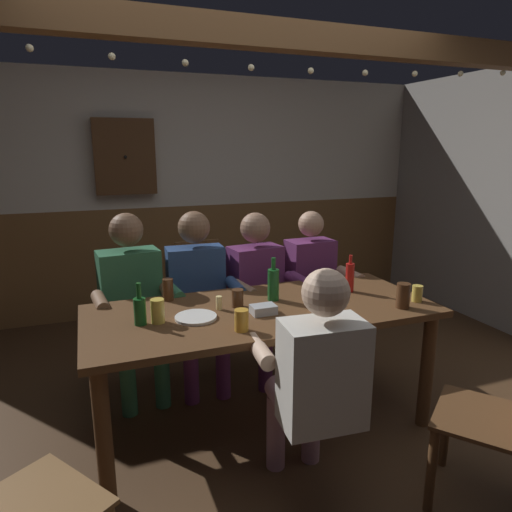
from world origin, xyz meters
TOP-DOWN VIEW (x-y plane):
  - ground_plane at (0.00, 0.00)m, footprint 6.34×6.34m
  - back_wall_upper at (0.00, 2.49)m, footprint 5.29×0.12m
  - back_wall_wainscot at (0.00, 2.49)m, footprint 5.29×0.12m
  - ceiling_beam at (0.00, 0.40)m, footprint 4.76×0.14m
  - dining_table at (0.00, 0.17)m, footprint 2.03×0.86m
  - person_0 at (-0.68, 0.84)m, footprint 0.57×0.56m
  - person_1 at (-0.23, 0.83)m, footprint 0.55×0.50m
  - person_2 at (0.24, 0.83)m, footprint 0.55×0.56m
  - person_3 at (0.69, 0.83)m, footprint 0.51×0.51m
  - person_4 at (0.01, -0.49)m, footprint 0.53×0.54m
  - chair_empty_near_right at (0.80, -0.86)m, footprint 0.62×0.62m
  - chair_empty_near_left at (-0.03, 1.56)m, footprint 0.45×0.45m
  - table_candle at (-0.25, 0.23)m, footprint 0.04×0.04m
  - condiment_caddy at (-0.03, 0.08)m, footprint 0.14×0.10m
  - plate_0 at (-0.41, 0.14)m, footprint 0.23×0.23m
  - bottle_0 at (0.64, 0.26)m, footprint 0.06×0.06m
  - bottle_1 at (-0.70, 0.16)m, footprint 0.07×0.07m
  - bottle_2 at (0.11, 0.28)m, footprint 0.07×0.07m
  - pint_glass_0 at (0.77, -0.12)m, footprint 0.08×0.08m
  - pint_glass_1 at (-0.23, -0.11)m, footprint 0.07×0.07m
  - pint_glass_2 at (0.92, -0.06)m, footprint 0.06×0.06m
  - pint_glass_3 at (0.27, -0.03)m, footprint 0.08×0.08m
  - pint_glass_4 at (-0.13, 0.24)m, footprint 0.07×0.07m
  - pint_glass_5 at (-0.49, 0.50)m, footprint 0.07×0.07m
  - pint_glass_6 at (-0.61, 0.15)m, footprint 0.07×0.07m
  - wall_dart_cabinet at (-0.54, 2.36)m, footprint 0.56×0.15m
  - string_lights at (-0.00, 0.35)m, footprint 3.74×0.04m

SIDE VIEW (x-z plane):
  - ground_plane at x=0.00m, z-range 0.00..0.00m
  - chair_empty_near_right at x=0.80m, z-range 0.04..0.92m
  - chair_empty_near_left at x=-0.03m, z-range 0.04..0.92m
  - back_wall_wainscot at x=0.00m, z-range 0.00..1.09m
  - person_4 at x=0.01m, z-range 0.06..1.25m
  - person_3 at x=0.69m, z-range 0.06..1.27m
  - dining_table at x=0.00m, z-range 0.28..1.05m
  - person_2 at x=0.24m, z-range 0.07..1.29m
  - person_1 at x=-0.23m, z-range 0.07..1.32m
  - person_0 at x=-0.68m, z-range 0.07..1.33m
  - plate_0 at x=-0.41m, z-range 0.77..0.78m
  - condiment_caddy at x=-0.03m, z-range 0.77..0.82m
  - table_candle at x=-0.25m, z-range 0.77..0.85m
  - pint_glass_2 at x=0.92m, z-range 0.77..0.87m
  - pint_glass_4 at x=-0.13m, z-range 0.77..0.87m
  - pint_glass_1 at x=-0.23m, z-range 0.77..0.88m
  - pint_glass_6 at x=-0.61m, z-range 0.77..0.90m
  - pint_glass_5 at x=-0.49m, z-range 0.77..0.90m
  - pint_glass_3 at x=0.27m, z-range 0.77..0.90m
  - pint_glass_0 at x=0.77m, z-range 0.77..0.91m
  - bottle_1 at x=-0.70m, z-range 0.73..0.96m
  - bottle_0 at x=0.64m, z-range 0.74..0.99m
  - bottle_2 at x=0.11m, z-range 0.74..1.00m
  - wall_dart_cabinet at x=-0.54m, z-range 1.24..1.94m
  - back_wall_upper at x=0.00m, z-range 1.09..2.38m
  - string_lights at x=0.00m, z-range 2.09..2.19m
  - ceiling_beam at x=0.00m, z-range 2.22..2.38m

